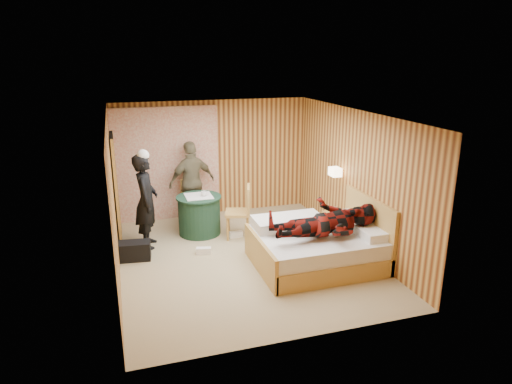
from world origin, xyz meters
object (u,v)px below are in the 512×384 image
object	(u,v)px
chair_near	(242,208)
wall_lamp	(335,172)
man_at_table	(192,182)
man_on_bed	(327,213)
woman_standing	(146,201)
round_table	(199,215)
nightstand	(336,227)
chair_far	(192,197)
duffel_bag	(134,251)
bed	(318,246)

from	to	relation	value
chair_near	wall_lamp	bearing A→B (deg)	91.14
man_at_table	man_on_bed	size ratio (longest dim) A/B	0.97
chair_near	woman_standing	size ratio (longest dim) A/B	0.59
round_table	man_at_table	xyz separation A→B (m)	(0.00, 0.74, 0.47)
nightstand	man_on_bed	world-z (taller)	man_on_bed
wall_lamp	round_table	xyz separation A→B (m)	(-2.46, 0.90, -0.91)
woman_standing	man_on_bed	world-z (taller)	man_on_bed
chair_near	round_table	bearing A→B (deg)	-103.33
round_table	man_on_bed	bearing A→B (deg)	-52.18
wall_lamp	nightstand	xyz separation A→B (m)	(-0.04, -0.24, -1.02)
round_table	man_at_table	bearing A→B (deg)	90.00
wall_lamp	man_at_table	bearing A→B (deg)	146.32
chair_far	man_on_bed	world-z (taller)	man_on_bed
duffel_bag	man_at_table	distance (m)	2.18
wall_lamp	woman_standing	size ratio (longest dim) A/B	0.15
nightstand	duffel_bag	distance (m)	3.74
chair_far	wall_lamp	bearing A→B (deg)	-42.31
chair_near	man_on_bed	xyz separation A→B (m)	(0.93, -1.74, 0.38)
nightstand	duffel_bag	world-z (taller)	nightstand
bed	man_at_table	size ratio (longest dim) A/B	1.19
bed	chair_far	world-z (taller)	bed
wall_lamp	chair_far	distance (m)	3.04
duffel_bag	chair_near	bearing A→B (deg)	18.31
wall_lamp	round_table	distance (m)	2.77
nightstand	chair_near	distance (m)	1.83
round_table	duffel_bag	world-z (taller)	round_table
chair_far	woman_standing	world-z (taller)	woman_standing
bed	duffel_bag	size ratio (longest dim) A/B	3.60
chair_far	chair_near	bearing A→B (deg)	-65.09
man_on_bed	round_table	bearing A→B (deg)	127.82
bed	chair_far	distance (m)	3.13
bed	nightstand	xyz separation A→B (m)	(0.76, 0.80, -0.04)
chair_far	woman_standing	distance (m)	1.47
chair_near	man_on_bed	distance (m)	2.01
wall_lamp	chair_near	xyz separation A→B (m)	(-1.70, 0.46, -0.70)
round_table	woman_standing	bearing A→B (deg)	-162.36
nightstand	man_at_table	distance (m)	3.12
wall_lamp	duffel_bag	xyz separation A→B (m)	(-3.77, 0.04, -1.14)
chair_near	woman_standing	world-z (taller)	woman_standing
round_table	chair_near	bearing A→B (deg)	-29.78
bed	man_on_bed	bearing A→B (deg)	-83.21
bed	woman_standing	size ratio (longest dim) A/B	1.17
chair_near	woman_standing	bearing A→B (deg)	-77.17
wall_lamp	chair_near	distance (m)	1.90
man_at_table	man_on_bed	distance (m)	3.37
round_table	chair_far	size ratio (longest dim) A/B	0.95
bed	man_at_table	distance (m)	3.20
bed	nightstand	distance (m)	1.10
bed	wall_lamp	bearing A→B (deg)	52.50
man_on_bed	bed	bearing A→B (deg)	96.79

